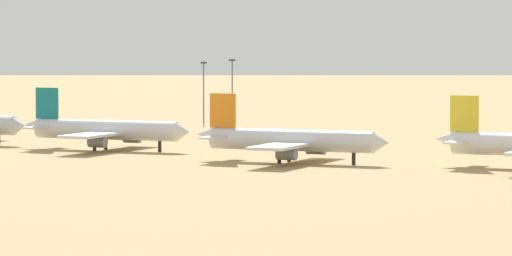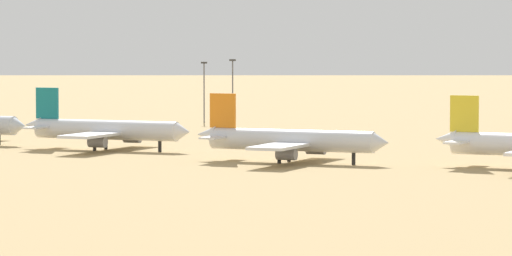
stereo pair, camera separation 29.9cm
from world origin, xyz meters
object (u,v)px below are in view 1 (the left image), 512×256
(parked_jet_orange_3, at_px, (290,140))
(light_pole_mid, at_px, (204,88))
(parked_jet_teal_2, at_px, (105,130))
(light_pole_east, at_px, (232,88))

(parked_jet_orange_3, bearing_deg, light_pole_mid, 121.71)
(parked_jet_teal_2, relative_size, light_pole_mid, 2.30)
(parked_jet_teal_2, xyz_separation_m, light_pole_east, (-25.01, 86.58, 6.03))
(parked_jet_teal_2, height_order, light_pole_mid, light_pole_mid)
(parked_jet_orange_3, bearing_deg, light_pole_east, 119.15)
(parked_jet_orange_3, relative_size, light_pole_east, 2.16)
(parked_jet_teal_2, distance_m, light_pole_east, 90.33)
(parked_jet_teal_2, distance_m, light_pole_mid, 107.28)
(parked_jet_teal_2, bearing_deg, light_pole_east, 96.36)
(parked_jet_orange_3, distance_m, light_pole_east, 119.70)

